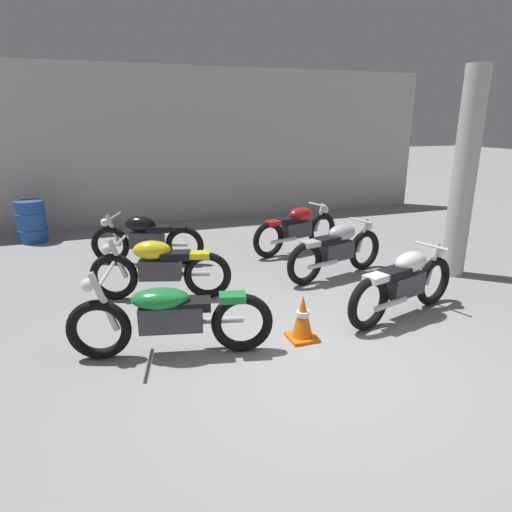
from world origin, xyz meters
name	(u,v)px	position (x,y,z in m)	size (l,w,h in m)	color
ground_plane	(323,362)	(0.00, 0.00, 0.00)	(60.00, 60.00, 0.00)	gray
back_wall	(184,146)	(0.00, 7.26, 1.80)	(12.82, 0.24, 3.60)	#B2B2AD
support_pillar	(464,175)	(3.29, 1.79, 1.60)	(0.36, 0.36, 3.20)	#B2B2AD
motorcycle_left_row_0	(170,316)	(-1.47, 0.68, 0.45)	(2.14, 0.78, 0.97)	black
motorcycle_left_row_1	(160,268)	(-1.35, 2.31, 0.46)	(1.92, 0.72, 0.88)	black
motorcycle_left_row_2	(146,238)	(-1.34, 3.98, 0.46)	(1.87, 0.83, 0.88)	black
motorcycle_right_row_0	(405,282)	(1.49, 0.68, 0.46)	(1.92, 0.72, 0.88)	black
motorcycle_right_row_1	(337,249)	(1.44, 2.30, 0.46)	(1.93, 0.70, 0.88)	black
motorcycle_right_row_2	(297,228)	(1.42, 3.79, 0.46)	(1.93, 0.71, 0.88)	black
oil_drum	(31,221)	(-3.40, 6.28, 0.43)	(0.59, 0.59, 0.85)	#23519E
traffic_cone	(303,318)	(0.01, 0.54, 0.26)	(0.32, 0.32, 0.54)	orange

